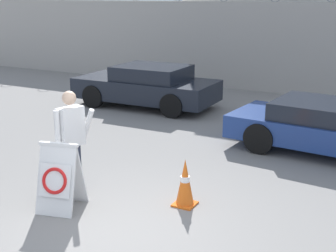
# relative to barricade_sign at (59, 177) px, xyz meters

# --- Properties ---
(ground_plane) EXTENTS (90.00, 90.00, 0.00)m
(ground_plane) POSITION_rel_barricade_sign_xyz_m (1.18, -0.34, -0.55)
(ground_plane) COLOR gray
(perimeter_wall) EXTENTS (36.00, 0.30, 3.54)m
(perimeter_wall) POSITION_rel_barricade_sign_xyz_m (1.18, 10.81, 1.00)
(perimeter_wall) COLOR #ADA8A0
(perimeter_wall) RESTS_ON ground_plane
(barricade_sign) EXTENTS (0.76, 0.81, 1.11)m
(barricade_sign) POSITION_rel_barricade_sign_xyz_m (0.00, 0.00, 0.00)
(barricade_sign) COLOR white
(barricade_sign) RESTS_ON ground_plane
(security_guard) EXTENTS (0.49, 0.65, 1.81)m
(security_guard) POSITION_rel_barricade_sign_xyz_m (-0.22, 0.60, 0.47)
(security_guard) COLOR #232838
(security_guard) RESTS_ON ground_plane
(traffic_cone_mid) EXTENTS (0.35, 0.35, 0.79)m
(traffic_cone_mid) POSITION_rel_barricade_sign_xyz_m (1.69, 1.08, -0.16)
(traffic_cone_mid) COLOR orange
(traffic_cone_mid) RESTS_ON ground_plane
(parked_car_front_coupe) EXTENTS (4.34, 2.04, 1.27)m
(parked_car_front_coupe) POSITION_rel_barricade_sign_xyz_m (-2.42, 6.79, 0.10)
(parked_car_front_coupe) COLOR black
(parked_car_front_coupe) RESTS_ON ground_plane
(parked_car_rear_sedan) EXTENTS (4.63, 2.22, 1.12)m
(parked_car_rear_sedan) POSITION_rel_barricade_sign_xyz_m (3.37, 4.90, 0.03)
(parked_car_rear_sedan) COLOR black
(parked_car_rear_sedan) RESTS_ON ground_plane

